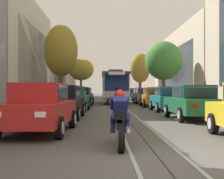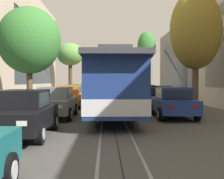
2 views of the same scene
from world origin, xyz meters
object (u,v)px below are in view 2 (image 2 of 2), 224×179
at_px(parked_car_blue_fifth_left, 173,102).
at_px(street_tree_kerb_right_near, 70,55).
at_px(parked_car_green_mid_left, 145,94).
at_px(parked_car_grey_fifth_right, 56,102).
at_px(motorcycle_with_rider, 114,91).
at_px(street_tree_kerb_left_near, 146,48).
at_px(parked_car_red_near_left, 134,90).
at_px(parked_car_yellow_near_right, 84,90).
at_px(parked_car_green_second_right, 81,91).
at_px(street_tree_kerb_left_second, 196,30).
at_px(parked_car_black_second_left, 139,91).
at_px(parked_car_black_fourth_left, 157,97).
at_px(street_tree_kerb_right_second, 29,41).
at_px(parked_car_black_sixth_right, 22,113).
at_px(parked_car_orange_fourth_right, 69,96).
at_px(parked_car_teal_mid_right, 75,93).
at_px(street_sign_post, 146,82).
at_px(cable_car_trolley, 113,86).

xyz_separation_m(parked_car_blue_fifth_left, street_tree_kerb_right_near, (7.93, -22.94, 4.41)).
height_order(parked_car_green_mid_left, parked_car_blue_fifth_left, same).
distance_m(parked_car_grey_fifth_right, motorcycle_with_rider, 23.93).
bearing_deg(street_tree_kerb_left_near, motorcycle_with_rider, -15.37).
relative_size(parked_car_red_near_left, parked_car_yellow_near_right, 1.00).
distance_m(parked_car_green_second_right, parked_car_grey_fifth_right, 16.77).
xyz_separation_m(parked_car_blue_fifth_left, parked_car_grey_fifth_right, (6.03, -0.11, 0.00)).
bearing_deg(street_tree_kerb_left_second, street_tree_kerb_left_near, -89.58).
distance_m(parked_car_red_near_left, street_tree_kerb_left_second, 19.31).
bearing_deg(street_tree_kerb_left_second, motorcycle_with_rider, -78.67).
height_order(parked_car_black_second_left, parked_car_black_fourth_left, same).
height_order(parked_car_green_mid_left, street_tree_kerb_right_second, street_tree_kerb_right_second).
relative_size(parked_car_green_mid_left, street_tree_kerb_left_near, 0.54).
height_order(parked_car_green_mid_left, parked_car_black_sixth_right, same).
xyz_separation_m(parked_car_black_second_left, parked_car_yellow_near_right, (6.23, -7.04, 0.00)).
height_order(parked_car_grey_fifth_right, street_tree_kerb_left_second, street_tree_kerb_left_second).
bearing_deg(parked_car_black_second_left, parked_car_orange_fourth_right, 59.13).
bearing_deg(street_tree_kerb_right_second, parked_car_black_fourth_left, -156.18).
xyz_separation_m(parked_car_black_fourth_left, parked_car_teal_mid_right, (6.13, -6.35, 0.00)).
height_order(parked_car_orange_fourth_right, parked_car_grey_fifth_right, same).
height_order(street_tree_kerb_right_second, motorcycle_with_rider, street_tree_kerb_right_second).
xyz_separation_m(parked_car_blue_fifth_left, parked_car_black_sixth_right, (6.30, 5.09, 0.00)).
bearing_deg(street_tree_kerb_right_second, parked_car_black_sixth_right, 102.03).
distance_m(parked_car_grey_fifth_right, street_tree_kerb_right_near, 23.33).
bearing_deg(parked_car_orange_fourth_right, parked_car_teal_mid_right, -88.74).
distance_m(parked_car_teal_mid_right, parked_car_orange_fourth_right, 5.27).
bearing_deg(street_sign_post, street_tree_kerb_left_near, -99.86).
distance_m(parked_car_yellow_near_right, street_tree_kerb_right_second, 21.92).
bearing_deg(parked_car_black_sixth_right, motorcycle_with_rider, -97.70).
xyz_separation_m(parked_car_grey_fifth_right, motorcycle_with_rider, (-3.63, -23.65, -0.15)).
xyz_separation_m(parked_car_red_near_left, parked_car_teal_mid_right, (6.20, 10.05, 0.00)).
bearing_deg(street_tree_kerb_right_near, parked_car_blue_fifth_left, 109.08).
height_order(parked_car_green_second_right, street_tree_kerb_left_second, street_tree_kerb_left_second).
relative_size(parked_car_red_near_left, street_tree_kerb_right_near, 0.66).
relative_size(parked_car_grey_fifth_right, street_tree_kerb_left_second, 0.60).
bearing_deg(motorcycle_with_rider, street_tree_kerb_right_second, 76.72).
xyz_separation_m(parked_car_black_second_left, street_sign_post, (-1.43, -4.94, 1.03)).
height_order(street_tree_kerb_left_second, street_tree_kerb_right_near, street_tree_kerb_left_second).
relative_size(parked_car_red_near_left, parked_car_orange_fourth_right, 1.01).
bearing_deg(parked_car_blue_fifth_left, cable_car_trolley, 20.28).
distance_m(parked_car_black_fourth_left, parked_car_blue_fifth_left, 4.78).
bearing_deg(cable_car_trolley, street_tree_kerb_right_near, -78.69).
height_order(street_tree_kerb_left_near, street_tree_kerb_right_near, street_tree_kerb_left_near).
bearing_deg(motorcycle_with_rider, parked_car_green_second_right, 61.74).
height_order(parked_car_teal_mid_right, street_tree_kerb_right_near, street_tree_kerb_right_near).
xyz_separation_m(parked_car_red_near_left, parked_car_blue_fifth_left, (0.04, 21.18, 0.00)).
relative_size(parked_car_black_second_left, parked_car_black_sixth_right, 1.00).
bearing_deg(street_tree_kerb_right_second, parked_car_green_mid_left, -129.54).
height_order(street_tree_kerb_left_second, motorcycle_with_rider, street_tree_kerb_left_second).
height_order(parked_car_black_sixth_right, cable_car_trolley, cable_car_trolley).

